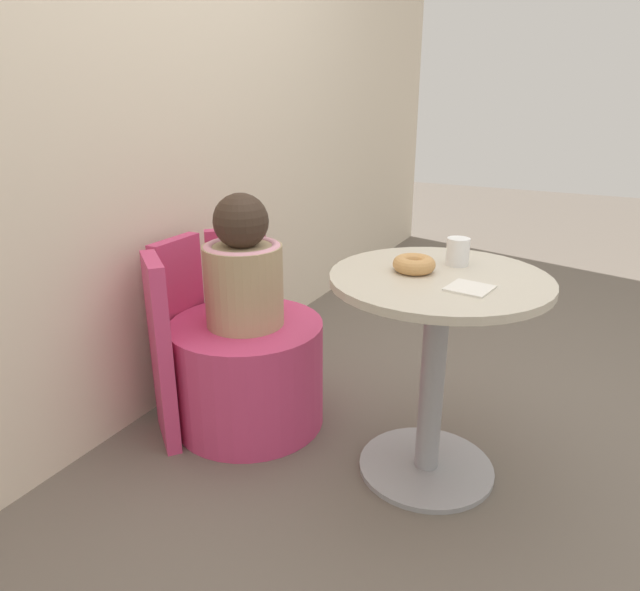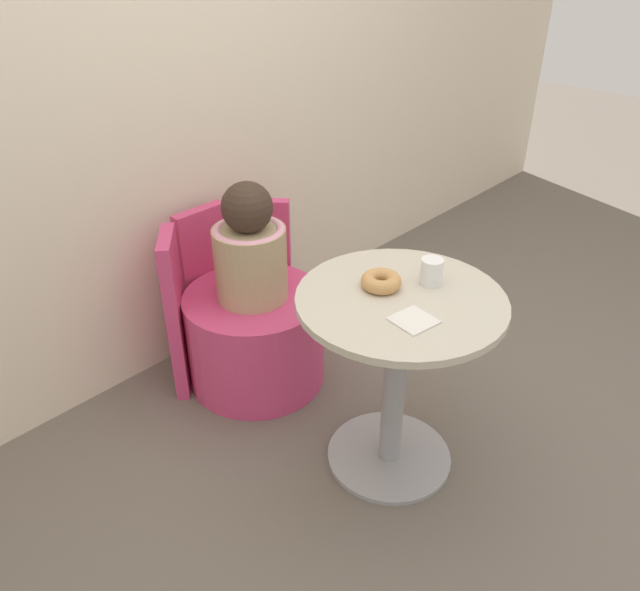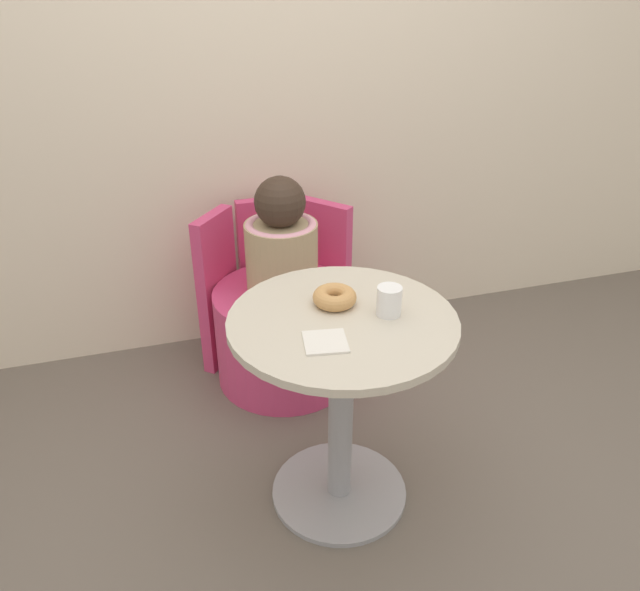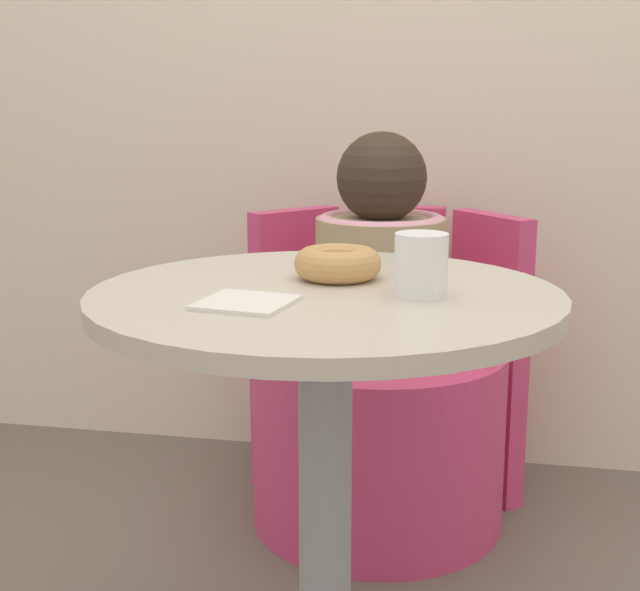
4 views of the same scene
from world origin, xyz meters
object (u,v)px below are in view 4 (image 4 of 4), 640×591
at_px(child_figure, 380,256).
at_px(cup, 421,265).
at_px(tub_chair, 378,435).
at_px(donut, 338,263).
at_px(round_table, 325,435).

bearing_deg(child_figure, cup, -78.51).
distance_m(tub_chair, cup, 0.89).
xyz_separation_m(tub_chair, donut, (0.01, -0.61, 0.50)).
bearing_deg(round_table, donut, 88.29).
xyz_separation_m(round_table, tub_chair, (-0.01, 0.70, -0.27)).
xyz_separation_m(round_table, cup, (0.13, -0.01, 0.25)).
bearing_deg(cup, donut, 143.75).
bearing_deg(tub_chair, donut, -88.62).
relative_size(round_table, cup, 7.97).
bearing_deg(round_table, child_figure, 91.01).
distance_m(child_figure, donut, 0.62).
height_order(child_figure, cup, child_figure).
distance_m(round_table, cup, 0.29).
xyz_separation_m(tub_chair, cup, (0.14, -0.71, 0.52)).
height_order(round_table, child_figure, child_figure).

